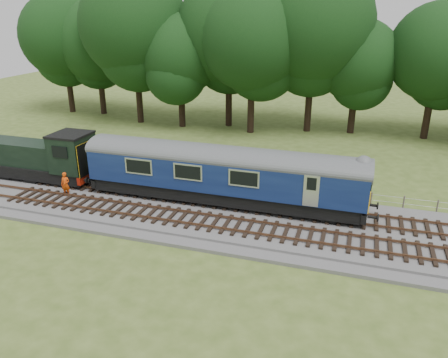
% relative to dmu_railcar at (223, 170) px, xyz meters
% --- Properties ---
extents(ground, '(120.00, 120.00, 0.00)m').
position_rel_dmu_railcar_xyz_m(ground, '(3.29, -1.40, -2.61)').
color(ground, '#445920').
rests_on(ground, ground).
extents(ballast, '(70.00, 7.00, 0.35)m').
position_rel_dmu_railcar_xyz_m(ballast, '(3.29, -1.40, -2.43)').
color(ballast, '#4C4C4F').
rests_on(ballast, ground).
extents(track_north, '(67.20, 2.40, 0.21)m').
position_rel_dmu_railcar_xyz_m(track_north, '(3.29, -0.00, -2.19)').
color(track_north, black).
rests_on(track_north, ballast).
extents(track_south, '(67.20, 2.40, 0.21)m').
position_rel_dmu_railcar_xyz_m(track_south, '(3.29, -3.00, -2.19)').
color(track_south, black).
rests_on(track_south, ballast).
extents(fence, '(64.00, 0.12, 1.00)m').
position_rel_dmu_railcar_xyz_m(fence, '(3.29, 3.10, -2.61)').
color(fence, '#6B6054').
rests_on(fence, ground).
extents(tree_line, '(70.00, 8.00, 18.00)m').
position_rel_dmu_railcar_xyz_m(tree_line, '(3.29, 20.60, -2.61)').
color(tree_line, black).
rests_on(tree_line, ground).
extents(dmu_railcar, '(18.05, 2.86, 3.88)m').
position_rel_dmu_railcar_xyz_m(dmu_railcar, '(0.00, 0.00, 0.00)').
color(dmu_railcar, black).
rests_on(dmu_railcar, ground).
extents(shunter_loco, '(8.92, 2.60, 3.38)m').
position_rel_dmu_railcar_xyz_m(shunter_loco, '(-13.93, 0.00, -0.63)').
color(shunter_loco, black).
rests_on(shunter_loco, ground).
extents(worker, '(0.66, 0.48, 1.67)m').
position_rel_dmu_railcar_xyz_m(worker, '(-10.41, -2.18, -1.42)').
color(worker, '#DF460B').
rests_on(worker, ballast).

